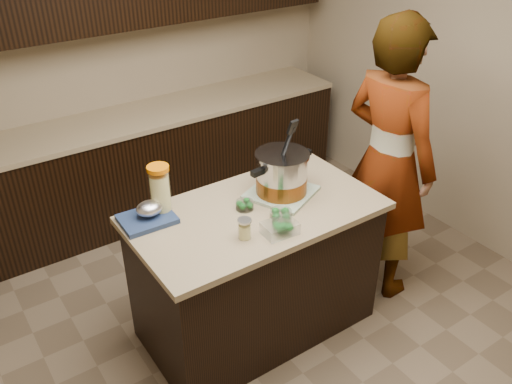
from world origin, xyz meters
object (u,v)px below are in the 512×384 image
Objects in this scene: island at (256,270)px; lemonade_pitcher at (160,192)px; stock_pot at (282,176)px; person at (388,162)px.

island is 4.86× the size of lemonade_pitcher.
island is at bearing -30.48° from lemonade_pitcher.
stock_pot is 1.54× the size of lemonade_pitcher.
lemonade_pitcher is (-0.69, 0.21, 0.01)m from stock_pot.
person is (1.44, -0.36, -0.08)m from lemonade_pitcher.
island is 0.80m from lemonade_pitcher.
person is at bearing -14.01° from lemonade_pitcher.
lemonade_pitcher is at bearing 149.52° from island.
stock_pot is at bearing 14.97° from island.
lemonade_pitcher is 1.49m from person.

